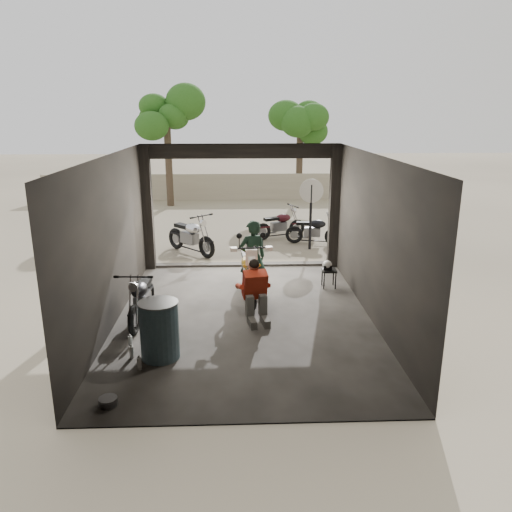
{
  "coord_description": "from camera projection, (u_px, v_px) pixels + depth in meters",
  "views": [
    {
      "loc": [
        -0.13,
        -9.18,
        3.97
      ],
      "look_at": [
        0.26,
        0.6,
        1.12
      ],
      "focal_mm": 35.0,
      "sensor_mm": 36.0,
      "label": 1
    }
  ],
  "objects": [
    {
      "name": "rider",
      "position": [
        253.0,
        258.0,
        11.07
      ],
      "size": [
        0.71,
        0.58,
        1.69
      ],
      "primitive_type": "imported",
      "rotation": [
        0.0,
        0.0,
        3.46
      ],
      "color": "black",
      "rests_on": "ground"
    },
    {
      "name": "stool",
      "position": [
        329.0,
        273.0,
        11.55
      ],
      "size": [
        0.32,
        0.32,
        0.45
      ],
      "rotation": [
        0.0,
        0.0,
        -0.28
      ],
      "color": "black",
      "rests_on": "ground"
    },
    {
      "name": "ground",
      "position": [
        244.0,
        319.0,
        9.92
      ],
      "size": [
        80.0,
        80.0,
        0.0
      ],
      "primitive_type": "plane",
      "color": "#7A6D56",
      "rests_on": "ground"
    },
    {
      "name": "oil_drum",
      "position": [
        160.0,
        331.0,
        8.2
      ],
      "size": [
        0.69,
        0.69,
        0.99
      ],
      "primitive_type": "cylinder",
      "rotation": [
        0.0,
        0.0,
        0.07
      ],
      "color": "#39535F",
      "rests_on": "ground"
    },
    {
      "name": "mechanic",
      "position": [
        256.0,
        294.0,
        9.6
      ],
      "size": [
        0.74,
        0.92,
        1.19
      ],
      "primitive_type": null,
      "rotation": [
        0.0,
        0.0,
        0.18
      ],
      "color": "red",
      "rests_on": "ground"
    },
    {
      "name": "main_bike",
      "position": [
        249.0,
        268.0,
        10.92
      ],
      "size": [
        0.93,
        2.02,
        1.32
      ],
      "primitive_type": null,
      "rotation": [
        0.0,
        0.0,
        0.06
      ],
      "color": "beige",
      "rests_on": "ground"
    },
    {
      "name": "outside_bike_c",
      "position": [
        314.0,
        228.0,
        15.31
      ],
      "size": [
        1.63,
        0.98,
        1.03
      ],
      "primitive_type": null,
      "rotation": [
        0.0,
        0.0,
        1.33
      ],
      "color": "black",
      "rests_on": "ground"
    },
    {
      "name": "left_bike",
      "position": [
        141.0,
        295.0,
        9.68
      ],
      "size": [
        0.74,
        1.64,
        1.09
      ],
      "primitive_type": null,
      "rotation": [
        0.0,
        0.0,
        -0.05
      ],
      "color": "black",
      "rests_on": "ground"
    },
    {
      "name": "tree_right",
      "position": [
        300.0,
        121.0,
        22.46
      ],
      "size": [
        2.2,
        2.2,
        5.0
      ],
      "color": "#382B1E",
      "rests_on": "ground"
    },
    {
      "name": "sign_post",
      "position": [
        311.0,
        203.0,
        14.52
      ],
      "size": [
        0.7,
        0.08,
        2.1
      ],
      "rotation": [
        0.0,
        0.0,
        -0.28
      ],
      "color": "black",
      "rests_on": "ground"
    },
    {
      "name": "helmet",
      "position": [
        327.0,
        265.0,
        11.54
      ],
      "size": [
        0.24,
        0.25,
        0.21
      ],
      "primitive_type": "ellipsoid",
      "rotation": [
        0.0,
        0.0,
        -0.09
      ],
      "color": "white",
      "rests_on": "stool"
    },
    {
      "name": "outside_bike_a",
      "position": [
        191.0,
        233.0,
        14.3
      ],
      "size": [
        1.75,
        1.8,
        1.2
      ],
      "primitive_type": null,
      "rotation": [
        0.0,
        0.0,
        0.76
      ],
      "color": "black",
      "rests_on": "ground"
    },
    {
      "name": "boundary_wall",
      "position": [
        239.0,
        186.0,
        23.18
      ],
      "size": [
        18.0,
        0.3,
        1.2
      ],
      "primitive_type": "cube",
      "color": "gray",
      "rests_on": "ground"
    },
    {
      "name": "garage",
      "position": [
        243.0,
        250.0,
        10.09
      ],
      "size": [
        7.0,
        7.13,
        3.2
      ],
      "color": "#2D2B28",
      "rests_on": "ground"
    },
    {
      "name": "outside_bike_b",
      "position": [
        280.0,
        222.0,
        16.03
      ],
      "size": [
        1.7,
        1.2,
        1.06
      ],
      "primitive_type": null,
      "rotation": [
        0.0,
        0.0,
        1.97
      ],
      "color": "#390D13",
      "rests_on": "ground"
    },
    {
      "name": "tree_left",
      "position": [
        166.0,
        111.0,
        20.68
      ],
      "size": [
        2.2,
        2.2,
        5.6
      ],
      "color": "#382B1E",
      "rests_on": "ground"
    }
  ]
}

